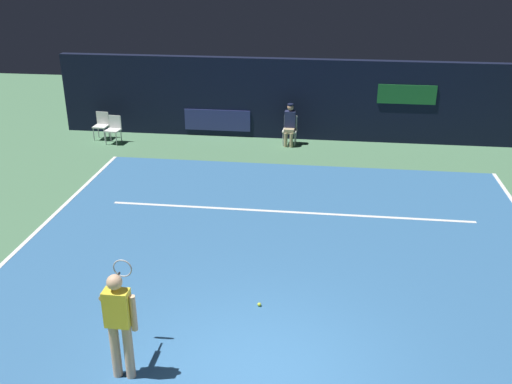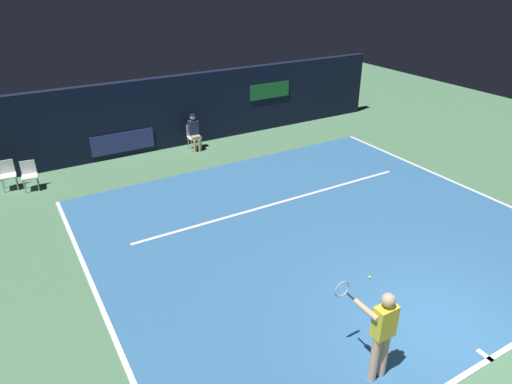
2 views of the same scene
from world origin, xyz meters
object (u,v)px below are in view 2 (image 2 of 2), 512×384
(tennis_ball, at_px, (370,277))
(courtside_chair_far, at_px, (29,174))
(line_judge_on_chair, at_px, (194,132))
(tennis_player, at_px, (382,331))
(courtside_chair_near, at_px, (8,173))

(tennis_ball, bearing_deg, courtside_chair_far, 124.00)
(line_judge_on_chair, relative_size, courtside_chair_far, 1.50)
(tennis_player, bearing_deg, tennis_ball, 48.70)
(line_judge_on_chair, xyz_separation_m, courtside_chair_far, (-5.61, -0.54, -0.18))
(courtside_chair_far, bearing_deg, tennis_ball, -56.00)
(tennis_ball, bearing_deg, courtside_chair_near, 125.32)
(line_judge_on_chair, bearing_deg, courtside_chair_near, -178.48)
(line_judge_on_chair, relative_size, courtside_chair_near, 1.50)
(tennis_player, height_order, line_judge_on_chair, tennis_player)
(line_judge_on_chair, height_order, tennis_ball, line_judge_on_chair)
(line_judge_on_chair, bearing_deg, tennis_ball, -89.04)
(courtside_chair_near, bearing_deg, courtside_chair_far, -33.87)
(tennis_player, xyz_separation_m, line_judge_on_chair, (1.60, 11.07, -0.30))
(tennis_player, height_order, tennis_ball, tennis_player)
(courtside_chair_far, bearing_deg, line_judge_on_chair, 5.45)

